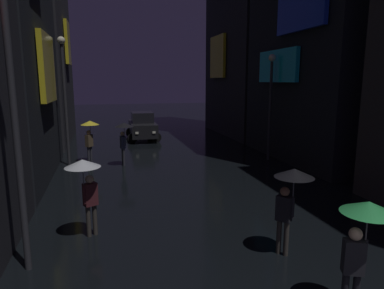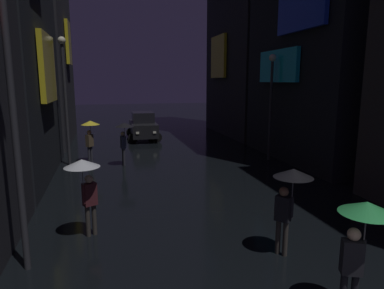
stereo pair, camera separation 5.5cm
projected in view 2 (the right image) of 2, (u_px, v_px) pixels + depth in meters
pedestrian_foreground_right_yellow at (90, 130)px, 16.99m from camera, size 0.90×0.90×2.12m
pedestrian_midstreet_left_green at (362, 228)px, 5.66m from camera, size 0.90×0.90×2.12m
pedestrian_far_right_black at (124, 132)px, 16.33m from camera, size 0.90×0.90×2.12m
pedestrian_midstreet_centre_black at (290, 188)px, 7.79m from camera, size 0.90×0.90×2.12m
pedestrian_near_crossing_clear at (85, 176)px, 8.74m from camera, size 0.90×0.90×2.12m
car_distant at (143, 126)px, 24.06m from camera, size 2.30×4.17×1.92m
streetlamp_right_far at (271, 95)px, 17.33m from camera, size 0.36×0.36×5.38m
streetlamp_left_far at (65, 88)px, 16.09m from camera, size 0.36×0.36×6.07m
streetlamp_left_near at (12, 96)px, 6.83m from camera, size 0.36×0.36×6.10m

